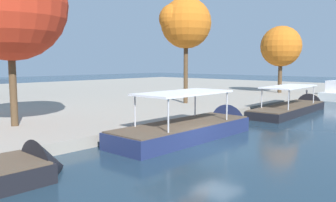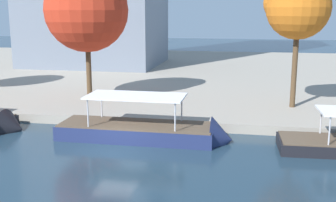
{
  "view_description": "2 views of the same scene",
  "coord_description": "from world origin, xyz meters",
  "px_view_note": "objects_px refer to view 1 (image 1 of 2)",
  "views": [
    {
      "loc": [
        -16.6,
        -11.15,
        4.91
      ],
      "look_at": [
        1.57,
        5.26,
        2.24
      ],
      "focal_mm": 37.67,
      "sensor_mm": 36.0,
      "label": 1
    },
    {
      "loc": [
        8.05,
        -24.13,
        8.71
      ],
      "look_at": [
        2.32,
        5.86,
        2.14
      ],
      "focal_mm": 45.13,
      "sensor_mm": 36.0,
      "label": 2
    }
  ],
  "objects_px": {
    "tree_0": "(280,47)",
    "tour_boat_2": "(194,131)",
    "mooring_bollard_0": "(333,88)",
    "tour_boat_3": "(293,109)",
    "mooring_bollard_1": "(307,92)",
    "tree_3": "(184,22)"
  },
  "relations": [
    {
      "from": "mooring_bollard_1",
      "to": "tree_0",
      "type": "relative_size",
      "value": 0.07
    },
    {
      "from": "mooring_bollard_1",
      "to": "tree_0",
      "type": "xyz_separation_m",
      "value": [
        0.55,
        4.13,
        6.07
      ]
    },
    {
      "from": "tour_boat_2",
      "to": "tree_0",
      "type": "distance_m",
      "value": 30.5
    },
    {
      "from": "mooring_bollard_0",
      "to": "tour_boat_3",
      "type": "bearing_deg",
      "value": -171.86
    },
    {
      "from": "tour_boat_3",
      "to": "mooring_bollard_1",
      "type": "xyz_separation_m",
      "value": [
        12.48,
        3.38,
        0.78
      ]
    },
    {
      "from": "mooring_bollard_0",
      "to": "mooring_bollard_1",
      "type": "bearing_deg",
      "value": 179.07
    },
    {
      "from": "tour_boat_2",
      "to": "tree_0",
      "type": "xyz_separation_m",
      "value": [
        28.83,
        7.33,
        6.73
      ]
    },
    {
      "from": "mooring_bollard_0",
      "to": "tree_0",
      "type": "bearing_deg",
      "value": 155.62
    },
    {
      "from": "tour_boat_3",
      "to": "tree_0",
      "type": "relative_size",
      "value": 1.47
    },
    {
      "from": "mooring_bollard_1",
      "to": "tree_3",
      "type": "relative_size",
      "value": 0.06
    },
    {
      "from": "mooring_bollard_1",
      "to": "tour_boat_3",
      "type": "bearing_deg",
      "value": -164.84
    },
    {
      "from": "tour_boat_3",
      "to": "tree_3",
      "type": "xyz_separation_m",
      "value": [
        -5.91,
        9.26,
        8.72
      ]
    },
    {
      "from": "tree_0",
      "to": "tour_boat_2",
      "type": "bearing_deg",
      "value": -165.73
    },
    {
      "from": "mooring_bollard_0",
      "to": "tree_0",
      "type": "xyz_separation_m",
      "value": [
        -9.47,
        4.29,
        6.03
      ]
    },
    {
      "from": "tree_3",
      "to": "tour_boat_2",
      "type": "bearing_deg",
      "value": -137.43
    },
    {
      "from": "tour_boat_2",
      "to": "tour_boat_3",
      "type": "bearing_deg",
      "value": -0.67
    },
    {
      "from": "tour_boat_3",
      "to": "mooring_bollard_1",
      "type": "bearing_deg",
      "value": 12.71
    },
    {
      "from": "tour_boat_2",
      "to": "mooring_bollard_1",
      "type": "distance_m",
      "value": 28.47
    },
    {
      "from": "tour_boat_2",
      "to": "mooring_bollard_0",
      "type": "height_order",
      "value": "tour_boat_2"
    },
    {
      "from": "tour_boat_2",
      "to": "tree_0",
      "type": "height_order",
      "value": "tree_0"
    },
    {
      "from": "mooring_bollard_1",
      "to": "tree_3",
      "type": "height_order",
      "value": "tree_3"
    },
    {
      "from": "tour_boat_2",
      "to": "tour_boat_3",
      "type": "distance_m",
      "value": 15.8
    }
  ]
}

